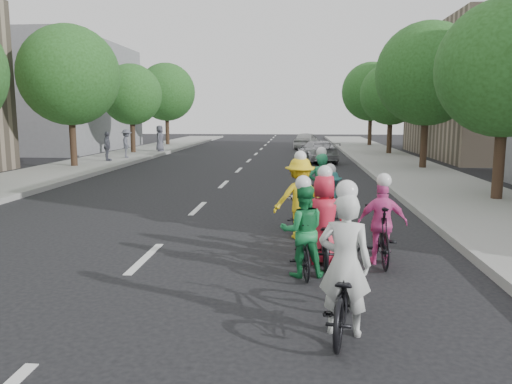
# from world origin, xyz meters

# --- Properties ---
(ground) EXTENTS (120.00, 120.00, 0.00)m
(ground) POSITION_xyz_m (0.00, 0.00, 0.00)
(ground) COLOR black
(ground) RESTS_ON ground
(sidewalk_left) EXTENTS (4.00, 80.00, 0.15)m
(sidewalk_left) POSITION_xyz_m (-8.00, 10.00, 0.07)
(sidewalk_left) COLOR gray
(sidewalk_left) RESTS_ON ground
(curb_left) EXTENTS (0.18, 80.00, 0.18)m
(curb_left) POSITION_xyz_m (-6.05, 10.00, 0.09)
(curb_left) COLOR #999993
(curb_left) RESTS_ON ground
(sidewalk_right) EXTENTS (4.00, 80.00, 0.15)m
(sidewalk_right) POSITION_xyz_m (8.00, 10.00, 0.07)
(sidewalk_right) COLOR gray
(sidewalk_right) RESTS_ON ground
(curb_right) EXTENTS (0.18, 80.00, 0.18)m
(curb_right) POSITION_xyz_m (6.05, 10.00, 0.09)
(curb_right) COLOR #999993
(curb_right) RESTS_ON ground
(bldg_sw) EXTENTS (10.00, 14.00, 8.00)m
(bldg_sw) POSITION_xyz_m (-16.00, 28.00, 4.00)
(bldg_sw) COLOR slate
(bldg_sw) RESTS_ON ground
(bldg_se) EXTENTS (10.00, 14.00, 8.00)m
(bldg_se) POSITION_xyz_m (16.00, 24.00, 4.00)
(bldg_se) COLOR gray
(bldg_se) RESTS_ON ground
(tree_l_3) EXTENTS (4.80, 4.80, 6.93)m
(tree_l_3) POSITION_xyz_m (-8.20, 15.00, 4.52)
(tree_l_3) COLOR black
(tree_l_3) RESTS_ON ground
(tree_l_4) EXTENTS (4.00, 4.00, 5.97)m
(tree_l_4) POSITION_xyz_m (-8.20, 24.00, 3.96)
(tree_l_4) COLOR black
(tree_l_4) RESTS_ON ground
(tree_l_5) EXTENTS (4.80, 4.80, 6.93)m
(tree_l_5) POSITION_xyz_m (-8.20, 33.00, 4.52)
(tree_l_5) COLOR black
(tree_l_5) RESTS_ON ground
(tree_r_0) EXTENTS (4.00, 4.00, 5.97)m
(tree_r_0) POSITION_xyz_m (8.80, 6.60, 3.96)
(tree_r_0) COLOR black
(tree_r_0) RESTS_ON ground
(tree_r_1) EXTENTS (4.80, 4.80, 6.93)m
(tree_r_1) POSITION_xyz_m (8.80, 15.60, 4.52)
(tree_r_1) COLOR black
(tree_r_1) RESTS_ON ground
(tree_r_2) EXTENTS (4.00, 4.00, 5.97)m
(tree_r_2) POSITION_xyz_m (8.80, 24.60, 3.96)
(tree_r_2) COLOR black
(tree_r_2) RESTS_ON ground
(tree_r_3) EXTENTS (4.80, 4.80, 6.93)m
(tree_r_3) POSITION_xyz_m (8.80, 33.60, 4.52)
(tree_r_3) COLOR black
(tree_r_3) RESTS_ON ground
(cyclist_0) EXTENTS (0.97, 1.94, 1.89)m
(cyclist_0) POSITION_xyz_m (3.38, -2.87, 0.61)
(cyclist_0) COLOR black
(cyclist_0) RESTS_ON ground
(cyclist_1) EXTENTS (0.81, 1.58, 1.68)m
(cyclist_1) POSITION_xyz_m (2.90, -0.71, 0.63)
(cyclist_1) COLOR black
(cyclist_1) RESTS_ON ground
(cyclist_2) EXTENTS (1.23, 1.70, 1.89)m
(cyclist_2) POSITION_xyz_m (2.87, 1.85, 0.71)
(cyclist_2) COLOR black
(cyclist_2) RESTS_ON ground
(cyclist_3) EXTENTS (0.88, 1.78, 1.64)m
(cyclist_3) POSITION_xyz_m (4.32, 0.08, 0.61)
(cyclist_3) COLOR black
(cyclist_3) RESTS_ON ground
(cyclist_4) EXTENTS (0.80, 1.84, 1.77)m
(cyclist_4) POSITION_xyz_m (3.29, 0.02, 0.61)
(cyclist_4) COLOR black
(cyclist_4) RESTS_ON ground
(cyclist_5) EXTENTS (0.63, 1.50, 1.85)m
(cyclist_5) POSITION_xyz_m (3.40, 3.80, 0.64)
(cyclist_5) COLOR black
(cyclist_5) RESTS_ON ground
(cyclist_6) EXTENTS (0.71, 1.60, 1.58)m
(cyclist_6) POSITION_xyz_m (2.90, 2.66, 0.55)
(cyclist_6) COLOR black
(cyclist_6) RESTS_ON ground
(cyclist_7) EXTENTS (0.93, 1.51, 1.58)m
(cyclist_7) POSITION_xyz_m (3.52, 2.27, 0.61)
(cyclist_7) COLOR black
(cyclist_7) RESTS_ON ground
(follow_car_lead) EXTENTS (2.53, 4.44, 1.21)m
(follow_car_lead) POSITION_xyz_m (3.93, 19.44, 0.61)
(follow_car_lead) COLOR #B0B0B5
(follow_car_lead) RESTS_ON ground
(follow_car_trail) EXTENTS (2.23, 4.06, 1.31)m
(follow_car_trail) POSITION_xyz_m (3.50, 30.54, 0.65)
(follow_car_trail) COLOR silver
(follow_car_trail) RESTS_ON ground
(spectator_0) EXTENTS (0.91, 1.21, 1.67)m
(spectator_0) POSITION_xyz_m (-7.14, 19.72, 0.98)
(spectator_0) COLOR #535661
(spectator_0) RESTS_ON sidewalk_left
(spectator_1) EXTENTS (0.50, 0.98, 1.59)m
(spectator_1) POSITION_xyz_m (-7.52, 17.65, 0.95)
(spectator_1) COLOR #535561
(spectator_1) RESTS_ON sidewalk_left
(spectator_2) EXTENTS (0.60, 0.88, 1.77)m
(spectator_2) POSITION_xyz_m (-6.67, 25.09, 1.03)
(spectator_2) COLOR #4A4A56
(spectator_2) RESTS_ON sidewalk_left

